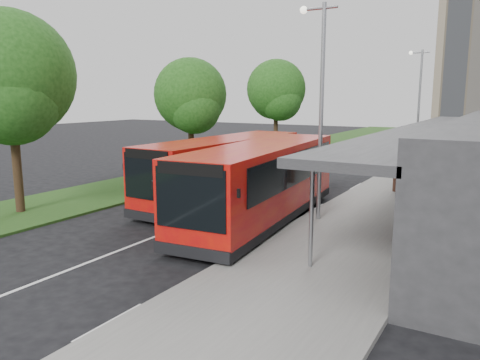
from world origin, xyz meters
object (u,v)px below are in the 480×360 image
object	(u,v)px
tree_far	(276,93)
bus_main	(262,183)
tree_near	(11,84)
bollard	(417,158)
litter_bin	(398,183)
car_far	(406,131)
bus_second	(225,169)
tree_mid	(191,99)
lamp_post_near	(319,99)
lamp_post_far	(418,98)
car_near	(421,136)

from	to	relation	value
tree_far	bus_main	bearing A→B (deg)	-65.16
tree_near	bollard	size ratio (longest dim) A/B	8.58
tree_far	litter_bin	size ratio (longest dim) A/B	9.05
litter_bin	tree_far	bearing A→B (deg)	136.56
litter_bin	car_far	world-z (taller)	car_far
bollard	tree_far	bearing A→B (deg)	169.79
bus_second	car_far	xyz separation A→B (m)	(-0.08, 41.45, -0.89)
tree_mid	car_far	size ratio (longest dim) A/B	1.91
lamp_post_near	litter_bin	distance (m)	8.31
tree_far	lamp_post_far	xyz separation A→B (m)	(11.13, 0.95, -0.37)
litter_bin	car_far	xyz separation A→B (m)	(-6.66, 35.71, 0.04)
tree_near	tree_far	size ratio (longest dim) A/B	1.04
tree_near	bus_main	distance (m)	10.77
litter_bin	bollard	distance (m)	9.92
tree_near	bus_main	size ratio (longest dim) A/B	0.76
tree_mid	tree_far	size ratio (longest dim) A/B	0.91
tree_far	lamp_post_far	bearing A→B (deg)	4.87
car_near	car_far	bearing A→B (deg)	101.46
car_near	tree_mid	bearing A→B (deg)	-119.00
lamp_post_near	bus_second	world-z (taller)	lamp_post_near
bus_second	car_far	size ratio (longest dim) A/B	2.77
bus_second	car_near	size ratio (longest dim) A/B	2.89
lamp_post_near	car_near	distance (m)	36.69
bus_second	bollard	xyz separation A→B (m)	(5.72, 15.63, -0.88)
litter_bin	car_near	size ratio (longest dim) A/B	0.24
lamp_post_far	car_far	distance (m)	23.66
lamp_post_far	car_far	xyz separation A→B (m)	(-5.10, 22.74, -4.10)
bus_second	litter_bin	xyz separation A→B (m)	(6.58, 5.74, -0.92)
tree_mid	car_near	xyz separation A→B (m)	(8.82, 29.34, -4.02)
tree_far	lamp_post_far	size ratio (longest dim) A/B	0.99
bus_main	car_near	size ratio (longest dim) A/B	3.01
bus_main	litter_bin	xyz separation A→B (m)	(3.40, 8.06, -0.97)
lamp_post_near	car_far	size ratio (longest dim) A/B	2.12
tree_far	tree_mid	bearing A→B (deg)	-90.00
car_far	bollard	bearing A→B (deg)	-80.70
tree_near	lamp_post_near	size ratio (longest dim) A/B	1.03
tree_near	tree_far	xyz separation A→B (m)	(0.00, 24.00, -0.23)
tree_far	lamp_post_near	xyz separation A→B (m)	(11.13, -19.05, -0.37)
lamp_post_near	lamp_post_far	distance (m)	20.00
tree_near	tree_mid	xyz separation A→B (m)	(0.00, 12.00, -0.68)
car_near	tree_near	bearing A→B (deg)	-114.31
tree_far	bus_second	world-z (taller)	tree_far
lamp_post_near	tree_near	bearing A→B (deg)	-156.03
tree_mid	litter_bin	xyz separation A→B (m)	(12.69, -0.02, -4.05)
lamp_post_far	bollard	bearing A→B (deg)	-77.05
tree_mid	tree_far	world-z (taller)	tree_far
lamp_post_far	bollard	world-z (taller)	lamp_post_far
bollard	car_near	size ratio (longest dim) A/B	0.27
bollard	car_far	bearing A→B (deg)	102.68
lamp_post_far	bollard	size ratio (longest dim) A/B	8.34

